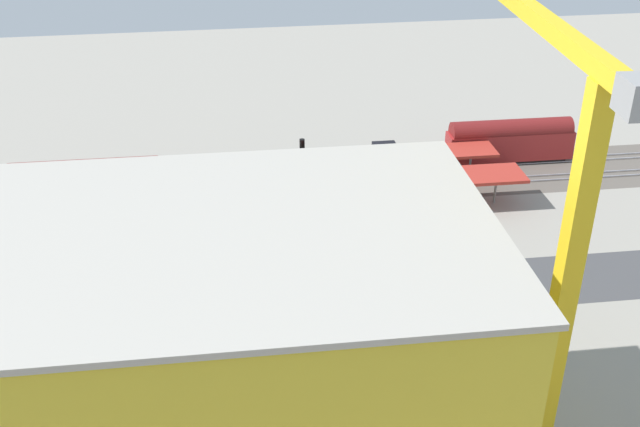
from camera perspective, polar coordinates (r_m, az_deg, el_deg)
The scene contains 24 objects.
ground_plane at distance 81.77m, azimuth -4.08°, elevation -4.72°, with size 197.96×197.96×0.00m, color gray.
rail_bed at distance 100.46m, azimuth -5.10°, elevation 2.00°, with size 123.72×13.23×0.01m, color #5B544C.
street_asphalt at distance 78.13m, azimuth -3.82°, elevation -6.48°, with size 123.72×9.00×0.01m, color #424244.
track_rails at distance 100.38m, azimuth -5.10°, elevation 2.09°, with size 123.71×8.91×0.12m.
platform_canopy_near at distance 91.19m, azimuth -4.40°, elevation 1.91°, with size 64.46×6.33×4.20m.
platform_canopy_far at distance 97.97m, azimuth -4.42°, elevation 3.86°, with size 61.43×5.67×4.16m.
locomotive at distance 103.44m, azimuth 2.25°, elevation 4.03°, with size 15.84×3.03×5.09m.
passenger_coach at distance 108.88m, azimuth 13.91°, elevation 5.32°, with size 17.49×3.36×6.22m.
freight_coach_far at distance 97.91m, azimuth -16.96°, elevation 2.20°, with size 18.48×3.47×6.30m.
parked_car_0 at distance 82.90m, azimuth 8.07°, elevation -3.81°, with size 4.30×2.07×1.75m.
parked_car_1 at distance 82.13m, azimuth 3.68°, elevation -3.90°, with size 4.24×1.80×1.72m.
parked_car_2 at distance 80.51m, azimuth -1.98°, elevation -4.64°, with size 4.33×1.96×1.58m.
parked_car_3 at distance 80.44m, azimuth -6.54°, elevation -4.83°, with size 4.53×1.80×1.67m.
parked_car_4 at distance 80.83m, azimuth -12.19°, elevation -5.18°, with size 4.73×1.87×1.66m.
parked_car_5 at distance 81.54m, azimuth -17.04°, elevation -5.58°, with size 4.25×1.85×1.62m.
parked_car_6 at distance 83.63m, azimuth -21.74°, elevation -5.49°, with size 4.84×2.11×1.78m.
construction_building at distance 52.83m, azimuth -10.85°, elevation -12.13°, with size 40.80×22.34×21.64m, color yellow.
construction_roof_slab at distance 46.49m, azimuth -12.07°, elevation -1.77°, with size 41.40×22.94×0.40m, color #ADA89E.
tower_crane at distance 54.63m, azimuth 17.21°, elevation -0.29°, with size 3.98×30.16×32.02m.
street_tree_0 at distance 71.79m, azimuth -16.29°, elevation -5.63°, with size 6.19×6.19×8.93m.
street_tree_1 at distance 73.67m, azimuth -22.02°, elevation -5.64°, with size 5.65×5.65×8.79m.
street_tree_3 at distance 74.55m, azimuth 10.68°, elevation -3.69°, with size 5.27×5.27×8.28m.
street_tree_4 at distance 71.07m, azimuth 2.81°, elevation -4.85°, with size 5.61×5.61×8.52m.
traffic_light at distance 74.27m, azimuth -22.45°, elevation -6.71°, with size 0.50×0.36×6.96m.
Camera 1 is at (4.09, 68.23, 44.89)m, focal length 43.14 mm.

